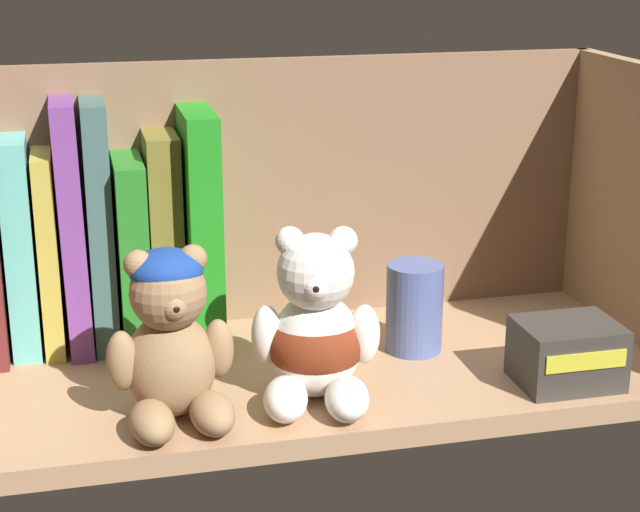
# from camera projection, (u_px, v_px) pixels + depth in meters

# --- Properties ---
(shelf_board) EXTENTS (0.71, 0.28, 0.02)m
(shelf_board) POSITION_uv_depth(u_px,v_px,m) (279.00, 380.00, 0.98)
(shelf_board) COLOR #A87F5B
(shelf_board) RESTS_ON ground
(shelf_back_panel) EXTENTS (0.74, 0.01, 0.29)m
(shelf_back_panel) POSITION_uv_depth(u_px,v_px,m) (250.00, 202.00, 1.07)
(shelf_back_panel) COLOR #825F46
(shelf_back_panel) RESTS_ON ground
(book_3) EXTENTS (0.03, 0.09, 0.21)m
(book_3) POSITION_uv_depth(u_px,v_px,m) (20.00, 245.00, 1.00)
(book_3) COLOR #5AB1A7
(book_3) RESTS_ON shelf_board
(book_4) EXTENTS (0.02, 0.10, 0.20)m
(book_4) POSITION_uv_depth(u_px,v_px,m) (49.00, 250.00, 1.01)
(book_4) COLOR #AE9B3B
(book_4) RESTS_ON shelf_board
(book_5) EXTENTS (0.03, 0.12, 0.24)m
(book_5) POSITION_uv_depth(u_px,v_px,m) (72.00, 224.00, 1.00)
(book_5) COLOR #723A8D
(book_5) RESTS_ON shelf_board
(book_6) EXTENTS (0.02, 0.11, 0.24)m
(book_6) POSITION_uv_depth(u_px,v_px,m) (99.00, 223.00, 1.01)
(book_6) COLOR #3C5E5A
(book_6) RESTS_ON shelf_board
(book_7) EXTENTS (0.03, 0.14, 0.19)m
(book_7) POSITION_uv_depth(u_px,v_px,m) (131.00, 248.00, 1.02)
(book_7) COLOR #247522
(book_7) RESTS_ON shelf_board
(book_8) EXTENTS (0.03, 0.10, 0.21)m
(book_8) POSITION_uv_depth(u_px,v_px,m) (164.00, 236.00, 1.03)
(book_8) COLOR brown
(book_8) RESTS_ON shelf_board
(book_9) EXTENTS (0.03, 0.15, 0.23)m
(book_9) POSITION_uv_depth(u_px,v_px,m) (198.00, 222.00, 1.03)
(book_9) COLOR #1C841A
(book_9) RESTS_ON shelf_board
(teddy_bear_larger) EXTENTS (0.11, 0.11, 0.15)m
(teddy_bear_larger) POSITION_uv_depth(u_px,v_px,m) (171.00, 340.00, 0.86)
(teddy_bear_larger) COLOR #93704C
(teddy_bear_larger) RESTS_ON shelf_board
(teddy_bear_smaller) EXTENTS (0.12, 0.12, 0.15)m
(teddy_bear_smaller) POSITION_uv_depth(u_px,v_px,m) (316.00, 333.00, 0.90)
(teddy_bear_smaller) COLOR white
(teddy_bear_smaller) RESTS_ON shelf_board
(pillar_candle) EXTENTS (0.06, 0.06, 0.09)m
(pillar_candle) POSITION_uv_depth(u_px,v_px,m) (414.00, 308.00, 1.01)
(pillar_candle) COLOR #4C5B99
(pillar_candle) RESTS_ON shelf_board
(small_product_box) EXTENTS (0.09, 0.07, 0.06)m
(small_product_box) POSITION_uv_depth(u_px,v_px,m) (567.00, 353.00, 0.94)
(small_product_box) COLOR #38332D
(small_product_box) RESTS_ON shelf_board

